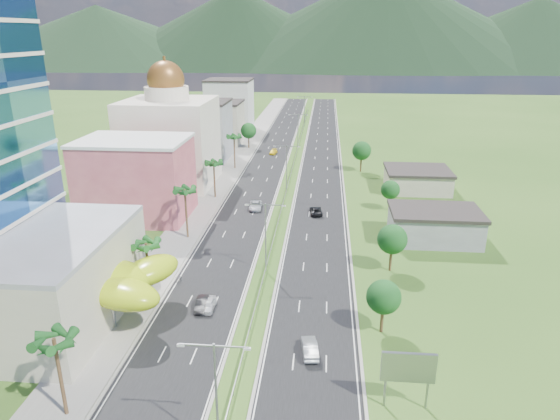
# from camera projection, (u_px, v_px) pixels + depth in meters

# --- Properties ---
(ground) EXTENTS (500.00, 500.00, 0.00)m
(ground) POSITION_uv_depth(u_px,v_px,m) (257.00, 304.00, 67.24)
(ground) COLOR #2D5119
(ground) RESTS_ON ground
(road_left) EXTENTS (11.00, 260.00, 0.04)m
(road_left) POSITION_uv_depth(u_px,v_px,m) (272.00, 152.00, 152.27)
(road_left) COLOR black
(road_left) RESTS_ON ground
(road_right) EXTENTS (11.00, 260.00, 0.04)m
(road_right) POSITION_uv_depth(u_px,v_px,m) (322.00, 153.00, 150.99)
(road_right) COLOR black
(road_right) RESTS_ON ground
(sidewalk_left) EXTENTS (7.00, 260.00, 0.12)m
(sidewalk_left) POSITION_uv_depth(u_px,v_px,m) (242.00, 151.00, 153.07)
(sidewalk_left) COLOR gray
(sidewalk_left) RESTS_ON ground
(median_guardrail) EXTENTS (0.10, 216.06, 0.76)m
(median_guardrail) POSITION_uv_depth(u_px,v_px,m) (293.00, 166.00, 134.54)
(median_guardrail) COLOR gray
(median_guardrail) RESTS_ON ground
(streetlight_median_a) EXTENTS (6.04, 0.25, 11.00)m
(streetlight_median_a) POSITION_uv_depth(u_px,v_px,m) (216.00, 387.00, 41.53)
(streetlight_median_a) COLOR gray
(streetlight_median_a) RESTS_ON ground
(streetlight_median_b) EXTENTS (6.04, 0.25, 11.00)m
(streetlight_median_b) POSITION_uv_depth(u_px,v_px,m) (266.00, 230.00, 74.35)
(streetlight_median_b) COLOR gray
(streetlight_median_b) RESTS_ON ground
(streetlight_median_c) EXTENTS (6.04, 0.25, 11.00)m
(streetlight_median_c) POSITION_uv_depth(u_px,v_px,m) (287.00, 164.00, 111.86)
(streetlight_median_c) COLOR gray
(streetlight_median_c) RESTS_ON ground
(streetlight_median_d) EXTENTS (6.04, 0.25, 11.00)m
(streetlight_median_d) POSITION_uv_depth(u_px,v_px,m) (298.00, 128.00, 154.05)
(streetlight_median_d) COLOR gray
(streetlight_median_d) RESTS_ON ground
(streetlight_median_e) EXTENTS (6.04, 0.25, 11.00)m
(streetlight_median_e) POSITION_uv_depth(u_px,v_px,m) (305.00, 107.00, 196.25)
(streetlight_median_e) COLOR gray
(streetlight_median_e) RESTS_ON ground
(lime_canopy) EXTENTS (18.00, 15.00, 7.40)m
(lime_canopy) POSITION_uv_depth(u_px,v_px,m) (97.00, 279.00, 63.52)
(lime_canopy) COLOR #A3C012
(lime_canopy) RESTS_ON ground
(pink_shophouse) EXTENTS (20.00, 15.00, 15.00)m
(pink_shophouse) POSITION_uv_depth(u_px,v_px,m) (136.00, 180.00, 97.12)
(pink_shophouse) COLOR #B34957
(pink_shophouse) RESTS_ON ground
(domed_building) EXTENTS (20.00, 20.00, 28.70)m
(domed_building) POSITION_uv_depth(u_px,v_px,m) (170.00, 137.00, 117.39)
(domed_building) COLOR beige
(domed_building) RESTS_ON ground
(midrise_grey) EXTENTS (16.00, 15.00, 16.00)m
(midrise_grey) POSITION_uv_depth(u_px,v_px,m) (200.00, 131.00, 141.88)
(midrise_grey) COLOR gray
(midrise_grey) RESTS_ON ground
(midrise_beige) EXTENTS (16.00, 15.00, 13.00)m
(midrise_beige) POSITION_uv_depth(u_px,v_px,m) (217.00, 123.00, 163.02)
(midrise_beige) COLOR #B0A691
(midrise_beige) RESTS_ON ground
(midrise_white) EXTENTS (16.00, 15.00, 18.00)m
(midrise_white) POSITION_uv_depth(u_px,v_px,m) (230.00, 106.00, 183.74)
(midrise_white) COLOR silver
(midrise_white) RESTS_ON ground
(billboard) EXTENTS (5.20, 0.35, 6.20)m
(billboard) POSITION_uv_depth(u_px,v_px,m) (408.00, 369.00, 47.42)
(billboard) COLOR gray
(billboard) RESTS_ON ground
(shed_near) EXTENTS (15.00, 10.00, 5.00)m
(shed_near) POSITION_uv_depth(u_px,v_px,m) (434.00, 226.00, 87.44)
(shed_near) COLOR gray
(shed_near) RESTS_ON ground
(shed_far) EXTENTS (14.00, 12.00, 4.40)m
(shed_far) POSITION_uv_depth(u_px,v_px,m) (417.00, 181.00, 115.50)
(shed_far) COLOR #B0A691
(shed_far) RESTS_ON ground
(palm_tree_a) EXTENTS (3.60, 3.60, 9.10)m
(palm_tree_a) POSITION_uv_depth(u_px,v_px,m) (54.00, 343.00, 45.24)
(palm_tree_a) COLOR #47301C
(palm_tree_a) RESTS_ON ground
(palm_tree_b) EXTENTS (3.60, 3.60, 8.10)m
(palm_tree_b) POSITION_uv_depth(u_px,v_px,m) (146.00, 246.00, 68.07)
(palm_tree_b) COLOR #47301C
(palm_tree_b) RESTS_ON ground
(palm_tree_c) EXTENTS (3.60, 3.60, 9.60)m
(palm_tree_c) POSITION_uv_depth(u_px,v_px,m) (185.00, 192.00, 86.34)
(palm_tree_c) COLOR #47301C
(palm_tree_c) RESTS_ON ground
(palm_tree_d) EXTENTS (3.60, 3.60, 8.60)m
(palm_tree_d) POSITION_uv_depth(u_px,v_px,m) (214.00, 164.00, 108.23)
(palm_tree_d) COLOR #47301C
(palm_tree_d) RESTS_ON ground
(palm_tree_e) EXTENTS (3.60, 3.60, 9.40)m
(palm_tree_e) POSITION_uv_depth(u_px,v_px,m) (234.00, 138.00, 131.41)
(palm_tree_e) COLOR #47301C
(palm_tree_e) RESTS_ON ground
(leafy_tree_lfar) EXTENTS (4.90, 4.90, 8.05)m
(leafy_tree_lfar) POSITION_uv_depth(u_px,v_px,m) (249.00, 131.00, 155.78)
(leafy_tree_lfar) COLOR #47301C
(leafy_tree_lfar) RESTS_ON ground
(leafy_tree_ra) EXTENTS (4.20, 4.20, 6.90)m
(leafy_tree_ra) POSITION_uv_depth(u_px,v_px,m) (384.00, 297.00, 59.57)
(leafy_tree_ra) COLOR #47301C
(leafy_tree_ra) RESTS_ON ground
(leafy_tree_rb) EXTENTS (4.55, 4.55, 7.47)m
(leafy_tree_rb) POSITION_uv_depth(u_px,v_px,m) (392.00, 239.00, 75.12)
(leafy_tree_rb) COLOR #47301C
(leafy_tree_rb) RESTS_ON ground
(leafy_tree_rc) EXTENTS (3.85, 3.85, 6.33)m
(leafy_tree_rc) POSITION_uv_depth(u_px,v_px,m) (390.00, 190.00, 101.39)
(leafy_tree_rc) COLOR #47301C
(leafy_tree_rc) RESTS_ON ground
(leafy_tree_rd) EXTENTS (4.90, 4.90, 8.05)m
(leafy_tree_rd) POSITION_uv_depth(u_px,v_px,m) (362.00, 151.00, 129.46)
(leafy_tree_rd) COLOR #47301C
(leafy_tree_rd) RESTS_ON ground
(mountain_ridge) EXTENTS (860.00, 140.00, 90.00)m
(mountain_ridge) POSITION_uv_depth(u_px,v_px,m) (380.00, 70.00, 484.07)
(mountain_ridge) COLOR black
(mountain_ridge) RESTS_ON ground
(car_white_near_left) EXTENTS (1.66, 4.03, 1.37)m
(car_white_near_left) POSITION_uv_depth(u_px,v_px,m) (208.00, 305.00, 65.79)
(car_white_near_left) COLOR silver
(car_white_near_left) RESTS_ON road_left
(car_dark_left) EXTENTS (1.69, 4.26, 1.38)m
(car_dark_left) POSITION_uv_depth(u_px,v_px,m) (202.00, 304.00, 65.96)
(car_dark_left) COLOR black
(car_dark_left) RESTS_ON road_left
(car_silver_mid_left) EXTENTS (2.89, 5.57, 1.50)m
(car_silver_mid_left) POSITION_uv_depth(u_px,v_px,m) (255.00, 206.00, 103.13)
(car_silver_mid_left) COLOR #B2B5BA
(car_silver_mid_left) RESTS_ON road_left
(car_yellow_far_left) EXTENTS (2.28, 4.56, 1.27)m
(car_yellow_far_left) POSITION_uv_depth(u_px,v_px,m) (273.00, 152.00, 149.99)
(car_yellow_far_left) COLOR yellow
(car_yellow_far_left) RESTS_ON road_left
(car_silver_right) EXTENTS (2.28, 4.91, 1.56)m
(car_silver_right) POSITION_uv_depth(u_px,v_px,m) (310.00, 348.00, 56.65)
(car_silver_right) COLOR #9C9FA3
(car_silver_right) RESTS_ON road_right
(car_dark_far_right) EXTENTS (2.85, 5.22, 1.39)m
(car_dark_far_right) POSITION_uv_depth(u_px,v_px,m) (316.00, 211.00, 100.40)
(car_dark_far_right) COLOR black
(car_dark_far_right) RESTS_ON road_right
(motorcycle) EXTENTS (0.72, 1.86, 1.16)m
(motorcycle) POSITION_uv_depth(u_px,v_px,m) (179.00, 278.00, 73.04)
(motorcycle) COLOR black
(motorcycle) RESTS_ON road_left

